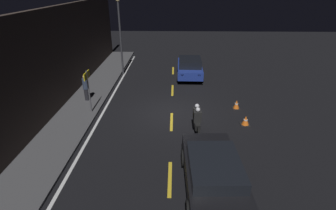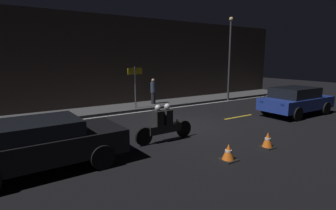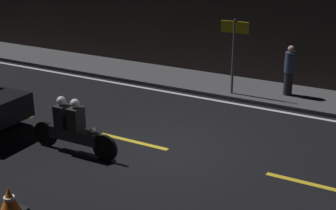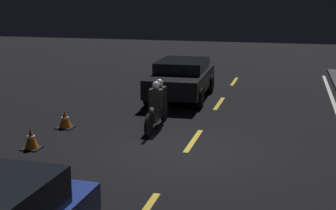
% 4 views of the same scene
% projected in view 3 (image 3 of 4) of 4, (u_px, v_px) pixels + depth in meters
% --- Properties ---
extents(ground_plane, '(56.00, 56.00, 0.00)m').
position_uv_depth(ground_plane, '(168.00, 150.00, 11.43)').
color(ground_plane, black).
extents(raised_curb, '(28.00, 2.26, 0.12)m').
position_uv_depth(raised_curb, '(245.00, 89.00, 15.77)').
color(raised_curb, '#424244').
rests_on(raised_curb, ground).
extents(building_front, '(28.00, 0.30, 5.58)m').
position_uv_depth(building_front, '(262.00, 3.00, 15.90)').
color(building_front, '#382D28').
rests_on(building_front, ground).
extents(lane_dash_b, '(2.00, 0.14, 0.01)m').
position_uv_depth(lane_dash_b, '(7.00, 111.00, 13.95)').
color(lane_dash_b, gold).
rests_on(lane_dash_b, ground).
extents(lane_dash_c, '(2.00, 0.14, 0.01)m').
position_uv_depth(lane_dash_c, '(133.00, 141.00, 11.88)').
color(lane_dash_c, gold).
rests_on(lane_dash_c, ground).
extents(lane_dash_d, '(2.00, 0.14, 0.01)m').
position_uv_depth(lane_dash_d, '(313.00, 184.00, 9.82)').
color(lane_dash_d, gold).
rests_on(lane_dash_d, ground).
extents(lane_solid_kerb, '(25.20, 0.14, 0.01)m').
position_uv_depth(lane_solid_kerb, '(229.00, 103.00, 14.66)').
color(lane_solid_kerb, silver).
rests_on(lane_solid_kerb, ground).
extents(motorcycle, '(2.42, 0.38, 1.40)m').
position_uv_depth(motorcycle, '(71.00, 128.00, 11.06)').
color(motorcycle, black).
rests_on(motorcycle, ground).
extents(traffic_cone_near, '(0.49, 0.49, 0.51)m').
position_uv_depth(traffic_cone_near, '(9.00, 200.00, 8.77)').
color(traffic_cone_near, black).
rests_on(traffic_cone_near, ground).
extents(pedestrian, '(0.34, 0.34, 1.60)m').
position_uv_depth(pedestrian, '(289.00, 70.00, 14.77)').
color(pedestrian, black).
rests_on(pedestrian, raised_curb).
extents(shop_sign, '(0.90, 0.08, 2.40)m').
position_uv_depth(shop_sign, '(234.00, 42.00, 14.61)').
color(shop_sign, '#4C4C51').
rests_on(shop_sign, raised_curb).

